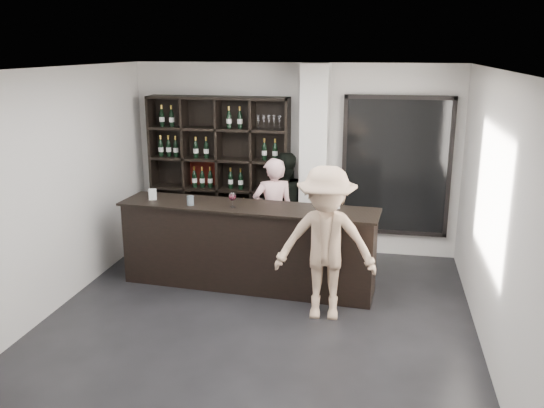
% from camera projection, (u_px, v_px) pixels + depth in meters
% --- Properties ---
extents(floor, '(5.00, 5.50, 0.01)m').
position_uv_depth(floor, '(256.00, 326.00, 6.67)').
color(floor, black).
rests_on(floor, ground).
extents(wine_shelf, '(2.20, 0.35, 2.40)m').
position_uv_depth(wine_shelf, '(219.00, 174.00, 9.00)').
color(wine_shelf, black).
rests_on(wine_shelf, floor).
extents(structural_column, '(0.40, 0.40, 2.90)m').
position_uv_depth(structural_column, '(314.00, 163.00, 8.56)').
color(structural_column, silver).
rests_on(structural_column, floor).
extents(glass_panel, '(1.60, 0.08, 2.10)m').
position_uv_depth(glass_panel, '(396.00, 167.00, 8.56)').
color(glass_panel, black).
rests_on(glass_panel, floor).
extents(tasting_counter, '(3.42, 0.71, 1.13)m').
position_uv_depth(tasting_counter, '(248.00, 246.00, 7.63)').
color(tasting_counter, black).
rests_on(tasting_counter, floor).
extents(taster_pink, '(0.70, 0.58, 1.63)m').
position_uv_depth(taster_pink, '(273.00, 214.00, 8.24)').
color(taster_pink, '#DBA5A7').
rests_on(taster_pink, floor).
extents(taster_black, '(0.96, 0.87, 1.61)m').
position_uv_depth(taster_black, '(283.00, 205.00, 8.75)').
color(taster_black, black).
rests_on(taster_black, floor).
extents(customer, '(1.22, 0.74, 1.83)m').
position_uv_depth(customer, '(326.00, 244.00, 6.67)').
color(customer, tan).
rests_on(customer, floor).
extents(wine_glass, '(0.12, 0.12, 0.22)m').
position_uv_depth(wine_glass, '(232.00, 199.00, 7.37)').
color(wine_glass, white).
rests_on(wine_glass, tasting_counter).
extents(spit_cup, '(0.11, 0.11, 0.12)m').
position_uv_depth(spit_cup, '(190.00, 201.00, 7.50)').
color(spit_cup, '#9CB0BC').
rests_on(spit_cup, tasting_counter).
extents(napkin_stack, '(0.18, 0.18, 0.02)m').
position_uv_depth(napkin_stack, '(333.00, 207.00, 7.39)').
color(napkin_stack, white).
rests_on(napkin_stack, tasting_counter).
extents(card_stand, '(0.11, 0.07, 0.15)m').
position_uv_depth(card_stand, '(153.00, 194.00, 7.75)').
color(card_stand, white).
rests_on(card_stand, tasting_counter).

